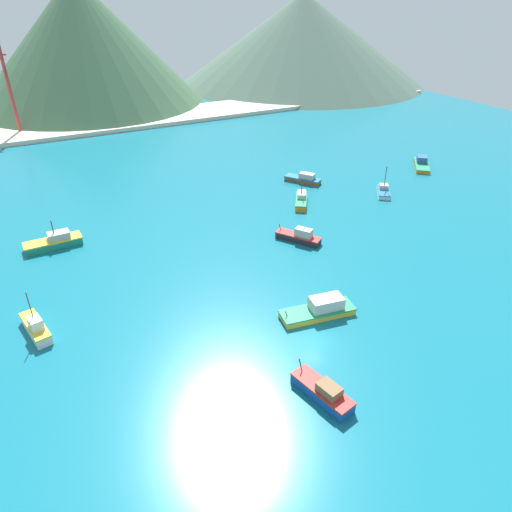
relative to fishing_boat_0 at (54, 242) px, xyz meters
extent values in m
cube|color=#146B7F|center=(24.88, -10.82, -1.19)|extent=(260.00, 280.00, 0.50)
cube|color=#198466|center=(-0.22, -0.01, -0.35)|extent=(9.09, 3.17, 1.18)
cube|color=gold|center=(-0.22, -0.01, 0.34)|extent=(9.27, 3.24, 0.20)
cube|color=#B2ADA3|center=(0.91, 0.02, 1.01)|extent=(3.51, 2.30, 1.14)
cylinder|color=#4C3823|center=(0.22, 0.01, 2.73)|extent=(0.18, 0.18, 2.30)
cube|color=silver|center=(64.46, -8.44, -0.58)|extent=(5.90, 6.71, 0.72)
cube|color=#1E669E|center=(64.46, -8.44, -0.12)|extent=(6.02, 6.85, 0.20)
cube|color=#B2ADA3|center=(64.96, -7.78, 0.43)|extent=(2.49, 2.50, 0.90)
cylinder|color=#4C3823|center=(62.65, -10.81, 0.29)|extent=(0.37, 0.44, 0.99)
cylinder|color=#4C3823|center=(64.75, -8.06, 2.93)|extent=(0.14, 0.14, 4.10)
cube|color=brown|center=(53.11, 5.33, -0.48)|extent=(6.36, 8.00, 0.91)
cube|color=#1E669E|center=(53.11, 5.33, 0.07)|extent=(6.49, 8.16, 0.20)
cube|color=#B2ADA3|center=(53.65, 4.50, 0.74)|extent=(3.35, 3.80, 1.13)
cube|color=#14478C|center=(20.58, -48.56, -0.32)|extent=(3.71, 7.66, 1.23)
cube|color=red|center=(20.58, -48.56, 0.39)|extent=(3.79, 7.82, 0.20)
cube|color=brown|center=(20.77, -49.46, 0.97)|extent=(2.18, 2.80, 0.97)
cylinder|color=#4C3823|center=(19.92, -45.32, 1.15)|extent=(0.26, 0.71, 1.66)
cube|color=#232328|center=(37.33, -17.56, -0.44)|extent=(5.92, 7.72, 0.99)
cube|color=red|center=(37.33, -17.56, 0.16)|extent=(6.03, 7.87, 0.20)
cube|color=#B2ADA3|center=(37.84, -18.39, 0.95)|extent=(2.87, 3.28, 1.38)
cylinder|color=#4C3823|center=(35.46, -14.59, 0.75)|extent=(0.41, 0.56, 1.35)
cube|color=silver|center=(-5.24, -22.72, -0.32)|extent=(3.22, 7.26, 1.23)
cube|color=gold|center=(-5.24, -22.72, 0.40)|extent=(3.29, 7.41, 0.20)
cube|color=silver|center=(-5.07, -23.58, 1.19)|extent=(1.81, 2.39, 1.39)
cylinder|color=#4C3823|center=(-5.16, -23.16, 3.73)|extent=(0.12, 0.12, 3.69)
cube|color=orange|center=(46.30, -4.61, -0.41)|extent=(6.20, 7.72, 1.05)
cube|color=#238C5B|center=(46.30, -4.61, 0.21)|extent=(6.33, 7.88, 0.20)
cube|color=beige|center=(46.86, -3.80, 0.75)|extent=(3.14, 3.58, 0.88)
cylinder|color=#4C3823|center=(46.49, -4.33, 2.73)|extent=(0.20, 0.20, 3.09)
cube|color=gold|center=(28.33, -36.44, -0.56)|extent=(10.33, 4.78, 0.76)
cube|color=#238C5B|center=(28.33, -36.44, -0.08)|extent=(10.53, 4.88, 0.20)
cube|color=beige|center=(29.56, -36.65, 0.82)|extent=(4.76, 3.09, 1.59)
cylinder|color=#4C3823|center=(23.92, -35.71, 0.36)|extent=(0.49, 0.20, 1.04)
cube|color=orange|center=(83.88, 0.08, -0.57)|extent=(8.68, 9.45, 0.73)
cube|color=#238C5B|center=(83.88, 0.08, -0.11)|extent=(8.85, 9.64, 0.20)
cube|color=#28568C|center=(84.67, 1.01, 0.70)|extent=(3.64, 3.72, 1.42)
cube|color=beige|center=(24.88, 74.89, -0.34)|extent=(247.00, 20.42, 1.20)
cone|color=#3D6042|center=(27.17, 104.79, 19.95)|extent=(80.56, 80.56, 41.77)
cone|color=#4C6656|center=(118.39, 107.81, 16.98)|extent=(105.72, 105.72, 35.84)
cylinder|color=#B7332D|center=(0.64, 76.04, 12.37)|extent=(0.94, 0.94, 26.61)
cylinder|color=#B7332D|center=(0.64, 76.04, 20.88)|extent=(2.66, 0.47, 0.47)
cylinder|color=#B7332D|center=(0.64, 76.04, 15.56)|extent=(0.47, 2.13, 0.47)
camera|label=1|loc=(-2.31, -76.59, 37.49)|focal=32.67mm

